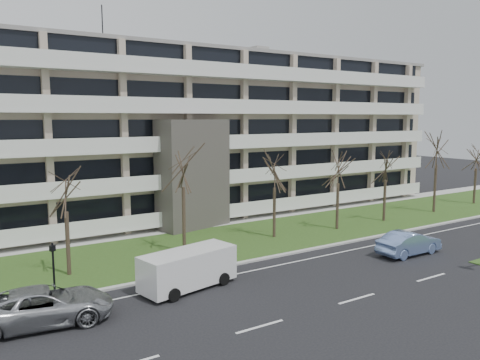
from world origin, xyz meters
TOP-DOWN VIEW (x-y plane):
  - ground at (0.00, 0.00)m, footprint 160.00×160.00m
  - grass_verge at (0.00, 13.00)m, footprint 90.00×10.00m
  - curb at (0.00, 8.00)m, footprint 90.00×0.35m
  - sidewalk at (0.00, 18.50)m, footprint 90.00×2.00m
  - lane_edge_line at (0.00, 6.50)m, footprint 90.00×0.12m
  - apartment_building at (-0.01, 25.32)m, footprint 60.50×15.10m
  - silver_pickup at (-13.98, 5.39)m, footprint 6.32×3.58m
  - blue_sedan at (8.73, 3.70)m, footprint 4.83×1.70m
  - white_van at (-6.52, 5.96)m, footprint 5.64×3.03m
  - pedestrian_signal at (-12.91, 8.74)m, footprint 0.32×0.29m
  - tree_2 at (-11.58, 11.53)m, footprint 3.37×3.37m
  - tree_3 at (-3.85, 12.21)m, footprint 4.04×4.04m
  - tree_4 at (3.72, 12.16)m, footprint 3.46×3.46m
  - tree_5 at (9.68, 11.53)m, footprint 3.43×3.43m
  - tree_6 at (15.40, 11.57)m, footprint 3.30×3.30m
  - tree_7 at (22.61, 11.65)m, footprint 4.14×4.14m
  - tree_8 at (30.24, 12.20)m, footprint 3.40×3.40m

SIDE VIEW (x-z plane):
  - ground at x=0.00m, z-range 0.00..0.00m
  - lane_edge_line at x=0.00m, z-range 0.00..0.01m
  - grass_verge at x=0.00m, z-range 0.00..0.06m
  - sidewalk at x=0.00m, z-range 0.00..0.08m
  - curb at x=0.00m, z-range 0.00..0.12m
  - blue_sedan at x=8.73m, z-range 0.00..1.59m
  - silver_pickup at x=-13.98m, z-range 0.00..1.67m
  - white_van at x=-6.52m, z-range 0.21..2.28m
  - pedestrian_signal at x=-12.91m, z-range 0.38..3.16m
  - tree_6 at x=15.40m, z-range 1.82..8.42m
  - tree_2 at x=-11.58m, z-range 1.87..8.62m
  - tree_8 at x=30.24m, z-range 1.88..8.69m
  - tree_5 at x=9.68m, z-range 1.90..8.76m
  - tree_4 at x=3.72m, z-range 1.91..8.83m
  - tree_3 at x=-3.85m, z-range 2.24..10.32m
  - tree_7 at x=22.61m, z-range 2.30..10.59m
  - apartment_building at x=-0.01m, z-range -1.76..16.99m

